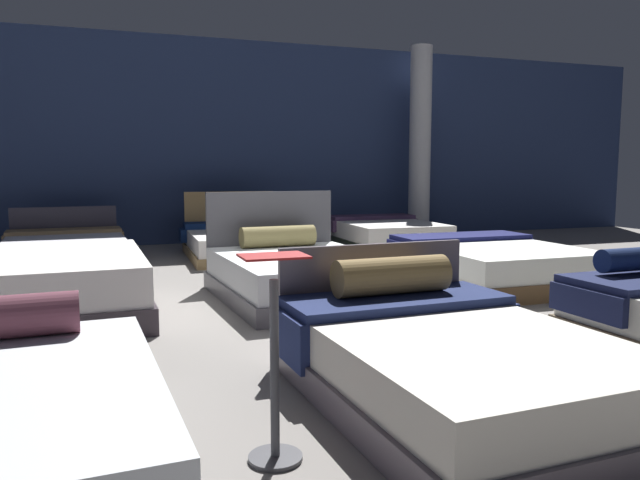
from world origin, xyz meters
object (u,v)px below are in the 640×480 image
Objects in this scene: support_pillar at (420,143)px; bed_6 at (66,251)px; bed_4 at (300,274)px; bed_5 at (492,264)px; bed_8 at (386,236)px; bed_7 at (240,242)px; price_sign at (275,384)px; bed_3 at (55,286)px; bed_1 at (449,360)px.

bed_6 is at bearing -167.00° from support_pillar.
bed_5 is at bearing -3.31° from bed_4.
support_pillar reaches higher than bed_8.
bed_7 is 2.27× the size of price_sign.
bed_5 is 4.70m from price_sign.
bed_6 is 2.45× the size of price_sign.
price_sign is at bearing -136.05° from bed_5.
price_sign reaches higher than bed_3.
bed_4 is 0.59× the size of support_pillar.
bed_3 is (-2.19, 2.88, 0.03)m from bed_1.
bed_1 is 1.02× the size of bed_5.
bed_4 is at bearing -89.34° from bed_7.
bed_1 is at bearing -110.72° from bed_8.
bed_7 reaches higher than bed_6.
bed_5 is 2.27× the size of price_sign.
support_pillar is at bearing 72.05° from bed_5.
support_pillar is at bearing 34.50° from bed_3.
bed_3 is 7.52m from support_pillar.
price_sign is at bearing -112.74° from bed_4.
bed_1 is 6.29m from bed_8.
support_pillar is (3.71, 4.36, 1.51)m from bed_4.
bed_3 is at bearing -91.77° from bed_6.
support_pillar is at bearing 48.37° from bed_8.
bed_3 is at bearing -179.63° from bed_5.
bed_4 is 2.25× the size of price_sign.
bed_7 is (0.05, 3.06, -0.03)m from bed_4.
bed_8 is (4.60, 2.93, -0.03)m from bed_3.
bed_3 is at bearing 176.55° from bed_4.
bed_3 is 0.95× the size of bed_6.
support_pillar is (1.35, 1.43, 1.52)m from bed_8.
bed_5 is at bearing -1.71° from bed_3.
bed_1 is 1.15m from price_sign.
bed_1 is at bearing -72.04° from bed_6.
bed_7 is at bearing 51.39° from bed_3.
bed_8 is (4.68, -0.03, 0.04)m from bed_6.
support_pillar is (4.85, 7.59, 1.40)m from price_sign.
bed_3 is 2.32× the size of price_sign.
bed_7 is at bearing 126.30° from bed_5.
bed_6 is (-2.32, 2.96, -0.04)m from bed_4.
bed_7 is (0.11, 5.93, -0.02)m from bed_1.
bed_3 is at bearing -145.71° from bed_8.
support_pillar is at bearing 9.77° from bed_6.
bed_6 reaches higher than bed_8.
price_sign reaches higher than bed_6.
bed_3 is 4.51m from bed_5.
price_sign is (-1.14, -3.23, 0.11)m from bed_4.
bed_3 is at bearing -125.29° from bed_7.
bed_8 is 0.56× the size of support_pillar.
bed_6 is (-2.26, 5.84, -0.03)m from bed_1.
support_pillar reaches higher than bed_1.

